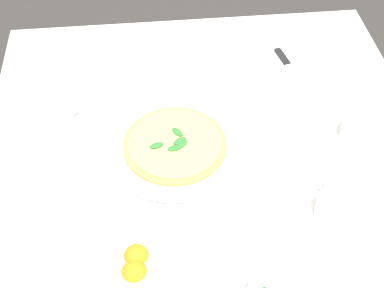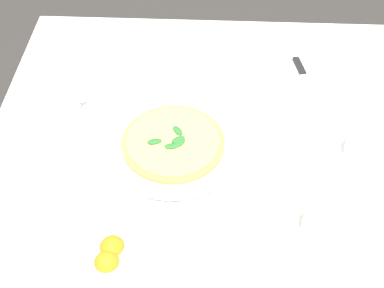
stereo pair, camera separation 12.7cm
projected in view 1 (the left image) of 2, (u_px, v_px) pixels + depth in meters
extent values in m
plane|color=#33302D|center=(204.00, 283.00, 1.82)|extent=(8.00, 8.00, 0.00)
cube|color=white|center=(209.00, 151.00, 1.30)|extent=(1.13, 1.13, 0.02)
cube|color=white|center=(0.00, 204.00, 1.37)|extent=(1.13, 0.01, 0.28)
cube|color=white|center=(188.00, 60.00, 1.78)|extent=(0.01, 1.13, 0.28)
cylinder|color=brown|center=(61.00, 130.00, 1.84)|extent=(0.06, 0.06, 0.70)
cylinder|color=brown|center=(315.00, 112.00, 1.91)|extent=(0.06, 0.06, 0.70)
cylinder|color=white|center=(175.00, 150.00, 1.28)|extent=(0.20, 0.20, 0.01)
cylinder|color=white|center=(175.00, 147.00, 1.27)|extent=(0.34, 0.34, 0.01)
cylinder|color=tan|center=(175.00, 145.00, 1.26)|extent=(0.26, 0.26, 0.01)
cylinder|color=#EAC66B|center=(175.00, 143.00, 1.26)|extent=(0.23, 0.23, 0.00)
ellipsoid|color=#2D7533|center=(180.00, 140.00, 1.26)|extent=(0.03, 0.04, 0.01)
ellipsoid|color=#2D7533|center=(177.00, 132.00, 1.28)|extent=(0.04, 0.04, 0.01)
ellipsoid|color=#2D7533|center=(182.00, 144.00, 1.25)|extent=(0.04, 0.04, 0.01)
ellipsoid|color=#2D7533|center=(175.00, 148.00, 1.24)|extent=(0.02, 0.04, 0.01)
ellipsoid|color=#2D7533|center=(156.00, 145.00, 1.25)|extent=(0.03, 0.04, 0.01)
cylinder|color=white|center=(354.00, 138.00, 1.31)|extent=(0.13, 0.13, 0.01)
cylinder|color=white|center=(357.00, 129.00, 1.28)|extent=(0.08, 0.08, 0.06)
torus|color=white|center=(360.00, 115.00, 1.31)|extent=(0.03, 0.02, 0.03)
cylinder|color=black|center=(359.00, 122.00, 1.27)|extent=(0.07, 0.07, 0.00)
cylinder|color=white|center=(62.00, 131.00, 1.32)|extent=(0.13, 0.13, 0.01)
cylinder|color=white|center=(59.00, 122.00, 1.30)|extent=(0.08, 0.08, 0.06)
torus|color=white|center=(72.00, 109.00, 1.32)|extent=(0.03, 0.03, 0.03)
cylinder|color=black|center=(57.00, 114.00, 1.28)|extent=(0.07, 0.07, 0.00)
cylinder|color=white|center=(331.00, 215.00, 1.15)|extent=(0.13, 0.13, 0.01)
cylinder|color=white|center=(333.00, 207.00, 1.13)|extent=(0.08, 0.08, 0.05)
torus|color=white|center=(325.00, 189.00, 1.16)|extent=(0.04, 0.01, 0.03)
cylinder|color=black|center=(335.00, 201.00, 1.11)|extent=(0.07, 0.07, 0.00)
cube|color=white|center=(289.00, 71.00, 1.48)|extent=(0.23, 0.15, 0.02)
cube|color=silver|center=(297.00, 78.00, 1.43)|extent=(0.12, 0.04, 0.01)
cube|color=black|center=(282.00, 57.00, 1.50)|extent=(0.08, 0.03, 0.01)
cylinder|color=white|center=(137.00, 262.00, 1.05)|extent=(0.15, 0.15, 0.04)
sphere|color=orange|center=(134.00, 273.00, 1.01)|extent=(0.05, 0.05, 0.05)
sphere|color=orange|center=(137.00, 257.00, 1.04)|extent=(0.05, 0.05, 0.05)
sphere|color=silver|center=(255.00, 285.00, 0.99)|extent=(0.02, 0.02, 0.02)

